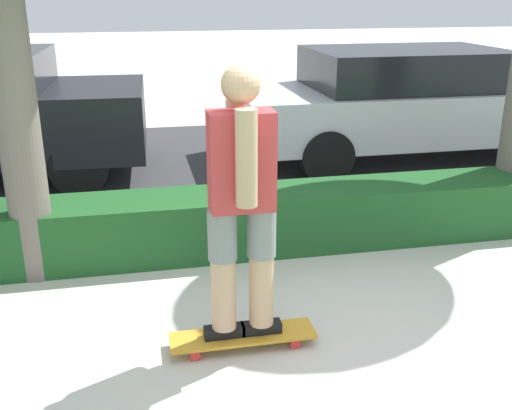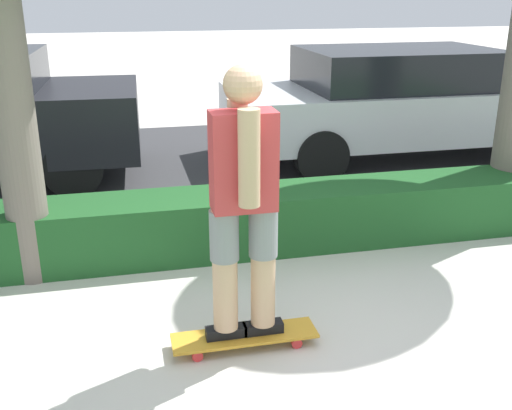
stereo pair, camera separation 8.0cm
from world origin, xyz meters
name	(u,v)px [view 2 (the right image)]	position (x,y,z in m)	size (l,w,h in m)	color
ground_plane	(296,347)	(0.00, 0.00, 0.00)	(60.00, 60.00, 0.00)	beige
street_asphalt	(203,167)	(0.00, 4.20, 0.00)	(12.59, 5.00, 0.01)	#38383A
hedge_row	(245,221)	(0.00, 1.60, 0.26)	(12.59, 0.60, 0.53)	#1E5123
skateboard	(245,336)	(-0.32, 0.08, 0.07)	(0.94, 0.24, 0.09)	gold
skater_person	(244,201)	(-0.32, 0.08, 1.00)	(0.50, 0.44, 1.71)	black
parked_car_middle	(403,101)	(2.72, 4.19, 0.76)	(4.76, 2.00, 1.45)	silver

